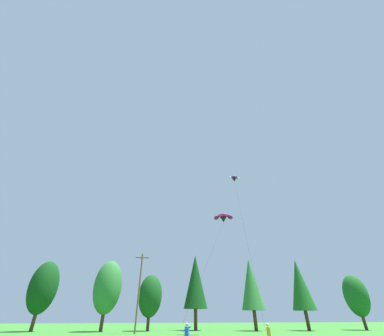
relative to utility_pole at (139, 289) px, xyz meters
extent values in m
cylinder|color=#472D19|center=(-16.68, 8.91, -4.41)|extent=(0.57, 0.57, 2.71)
ellipsoid|color=#0F3D14|center=(-16.68, 8.91, 0.81)|extent=(4.72, 4.72, 8.50)
cylinder|color=#472D19|center=(-5.52, 6.79, -4.40)|extent=(0.57, 0.57, 2.74)
ellipsoid|color=#2D7033|center=(-5.52, 6.79, 0.88)|extent=(4.75, 4.75, 8.59)
cylinder|color=#472D19|center=(2.06, 7.61, -4.66)|extent=(0.53, 0.53, 2.22)
ellipsoid|color=#144719|center=(2.06, 7.61, -0.39)|extent=(4.19, 4.19, 6.96)
cylinder|color=#472D19|center=(10.65, 8.50, -4.09)|extent=(0.63, 0.63, 3.36)
cone|color=#0F3D14|center=(10.65, 8.50, 2.38)|extent=(4.45, 4.45, 9.57)
cylinder|color=#472D19|center=(20.60, 4.75, -4.22)|extent=(0.61, 0.61, 3.09)
cone|color=#2D7033|center=(20.60, 4.75, 1.72)|extent=(4.22, 4.22, 8.80)
cylinder|color=#472D19|center=(29.97, 3.60, -4.24)|extent=(0.60, 0.60, 3.07)
cone|color=#19561E|center=(29.97, 3.60, 1.66)|extent=(4.19, 4.19, 8.72)
cylinder|color=#472D19|center=(41.81, 3.88, -4.59)|extent=(0.54, 0.54, 2.35)
ellipsoid|color=#19561E|center=(41.81, 3.88, -0.08)|extent=(4.33, 4.33, 7.36)
cylinder|color=brown|center=(0.00, 0.00, -0.27)|extent=(0.26, 0.26, 11.00)
cube|color=brown|center=(0.00, 0.00, 4.63)|extent=(2.20, 0.14, 0.14)
cube|color=blue|center=(3.91, -21.20, -4.63)|extent=(0.38, 0.45, 0.60)
sphere|color=tan|center=(3.91, -21.20, -4.19)|extent=(0.22, 0.22, 0.22)
cylinder|color=blue|center=(3.81, -21.42, -4.47)|extent=(0.51, 0.30, 0.35)
cylinder|color=blue|center=(4.01, -20.98, -4.47)|extent=(0.51, 0.30, 0.35)
cube|color=orange|center=(9.37, -23.44, -4.63)|extent=(0.38, 0.45, 0.60)
sphere|color=tan|center=(9.37, -23.44, -4.19)|extent=(0.22, 0.22, 0.22)
cylinder|color=orange|center=(9.26, -23.66, -4.60)|extent=(0.22, 0.16, 0.57)
cylinder|color=orange|center=(9.47, -23.23, -4.60)|extent=(0.22, 0.16, 0.57)
ellipsoid|color=#D12893|center=(12.86, -4.84, 11.04)|extent=(2.08, 1.60, 0.91)
ellipsoid|color=#66144C|center=(13.96, -5.17, 10.72)|extent=(1.09, 1.15, 1.07)
ellipsoid|color=#66144C|center=(11.75, -4.51, 10.72)|extent=(1.23, 1.17, 1.07)
cone|color=black|center=(12.88, -4.75, 10.33)|extent=(1.29, 1.29, 0.89)
cylinder|color=black|center=(8.24, -12.90, 2.87)|extent=(9.30, 16.32, 14.05)
ellipsoid|color=purple|center=(14.50, -7.47, 17.29)|extent=(1.30, 0.79, 0.63)
ellipsoid|color=silver|center=(15.29, -7.42, 17.06)|extent=(0.79, 0.65, 0.74)
ellipsoid|color=silver|center=(13.71, -7.52, 17.06)|extent=(0.75, 0.65, 0.74)
cone|color=black|center=(14.50, -7.41, 16.80)|extent=(0.76, 0.76, 0.61)
cylinder|color=black|center=(11.85, -15.39, 5.96)|extent=(5.31, 15.97, 21.08)
camera|label=1|loc=(0.21, -42.64, -3.71)|focal=22.70mm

